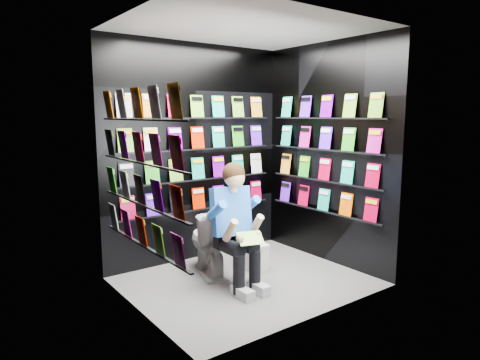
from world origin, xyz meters
TOP-DOWN VIEW (x-y plane):
  - floor at (0.00, 0.00)m, footprint 2.40×2.40m
  - ceiling at (0.00, 0.00)m, footprint 2.40×2.40m
  - wall_back at (0.00, 1.00)m, footprint 2.40×0.04m
  - wall_front at (0.00, -1.00)m, footprint 2.40×0.04m
  - wall_left at (-1.20, 0.00)m, footprint 0.04×2.00m
  - wall_right at (1.20, 0.00)m, footprint 0.04×2.00m
  - comics_back at (0.00, 0.97)m, footprint 2.10×0.06m
  - comics_left at (-1.17, 0.00)m, footprint 0.06×1.70m
  - comics_right at (1.17, 0.00)m, footprint 0.06×1.70m
  - toilet at (-0.18, 0.43)m, footprint 0.62×0.84m
  - longbox at (0.29, 0.28)m, footprint 0.21×0.38m
  - longbox_lid at (0.29, 0.28)m, footprint 0.23×0.39m
  - reader at (-0.18, 0.05)m, footprint 0.72×0.87m
  - held_comic at (-0.18, -0.30)m, footprint 0.28×0.21m

SIDE VIEW (x-z plane):
  - floor at x=0.00m, z-range 0.00..0.00m
  - longbox at x=0.29m, z-range 0.00..0.28m
  - longbox_lid at x=0.29m, z-range 0.28..0.31m
  - toilet at x=-0.18m, z-range 0.00..0.73m
  - held_comic at x=-0.18m, z-range 0.53..0.63m
  - reader at x=-0.18m, z-range 0.07..1.46m
  - wall_back at x=0.00m, z-range 0.00..2.60m
  - wall_front at x=0.00m, z-range 0.00..2.60m
  - wall_left at x=-1.20m, z-range 0.00..2.60m
  - wall_right at x=1.20m, z-range 0.00..2.60m
  - comics_back at x=0.00m, z-range 0.62..1.99m
  - comics_left at x=-1.17m, z-range 0.62..1.99m
  - comics_right at x=1.17m, z-range 0.62..1.99m
  - ceiling at x=0.00m, z-range 2.60..2.60m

